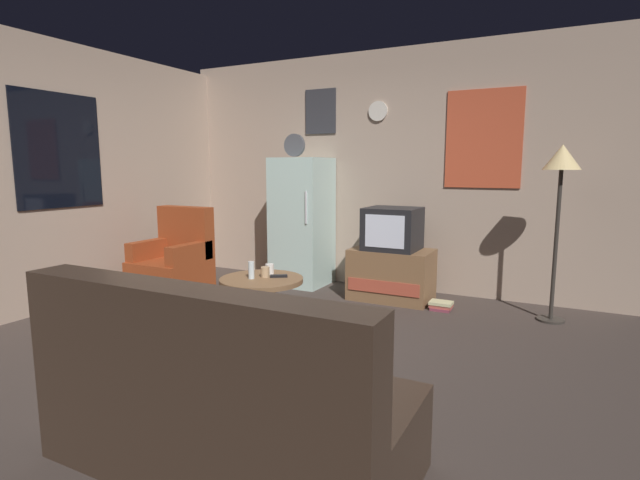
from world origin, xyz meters
TOP-DOWN VIEW (x-y plane):
  - ground_plane at (0.00, 0.00)m, footprint 12.00×12.00m
  - wall_with_art at (0.01, 2.45)m, footprint 5.20×0.12m
  - wall_left_with_window at (-2.55, 0.00)m, footprint 0.12×5.20m
  - fridge at (-0.87, 2.09)m, footprint 0.60×0.62m
  - tv_stand at (0.31, 1.91)m, footprint 0.84×0.53m
  - crt_tv at (0.31, 1.91)m, footprint 0.54×0.51m
  - standing_lamp at (1.85, 1.88)m, footprint 0.32×0.32m
  - coffee_table at (-0.39, 0.50)m, footprint 0.72×0.72m
  - wine_glass at (-0.45, 0.44)m, footprint 0.05×0.05m
  - mug_ceramic_white at (-0.42, 0.68)m, footprint 0.08×0.08m
  - mug_ceramic_tan at (-0.38, 0.55)m, footprint 0.08×0.08m
  - remote_control at (-0.27, 0.59)m, footprint 0.15×0.12m
  - armchair at (-1.86, 0.99)m, footprint 0.68×0.68m
  - couch at (0.58, -1.26)m, footprint 1.70×0.80m
  - book_stack at (0.88, 1.75)m, footprint 0.22×0.17m

SIDE VIEW (x-z plane):
  - ground_plane at x=0.00m, z-range 0.00..0.00m
  - book_stack at x=0.88m, z-range 0.00..0.09m
  - coffee_table at x=-0.39m, z-range 0.00..0.45m
  - tv_stand at x=0.31m, z-range 0.00..0.54m
  - couch at x=0.58m, z-range -0.15..0.77m
  - armchair at x=-1.86m, z-range -0.14..0.82m
  - remote_control at x=-0.27m, z-range 0.45..0.47m
  - mug_ceramic_white at x=-0.42m, z-range 0.45..0.54m
  - mug_ceramic_tan at x=-0.38m, z-range 0.45..0.54m
  - wine_glass at x=-0.45m, z-range 0.45..0.60m
  - fridge at x=-0.87m, z-range -0.13..1.64m
  - crt_tv at x=0.31m, z-range 0.54..0.98m
  - wall_left_with_window at x=-2.55m, z-range 0.00..2.60m
  - wall_with_art at x=0.01m, z-range 0.01..2.69m
  - standing_lamp at x=1.85m, z-range 0.56..2.15m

